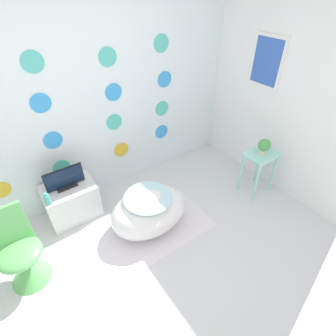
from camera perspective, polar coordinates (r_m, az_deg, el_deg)
name	(u,v)px	position (r m, az deg, el deg)	size (l,w,h in m)	color
ground_plane	(175,292)	(2.74, 1.61, -25.32)	(12.00, 12.00, 0.00)	silver
wall_back_dotted	(80,99)	(3.08, -18.67, 13.95)	(5.07, 0.05, 2.60)	white
wall_right	(270,84)	(3.57, 21.25, 16.70)	(0.06, 2.75, 2.60)	white
rug	(152,231)	(3.13, -3.40, -13.47)	(1.36, 0.74, 0.01)	silver
bathtub	(149,211)	(3.02, -4.18, -9.32)	(0.89, 0.65, 0.47)	white
chair	(24,261)	(2.92, -28.87, -17.33)	(0.40, 0.40, 0.82)	#66C166
tv_cabinet	(72,201)	(3.34, -20.26, -6.73)	(0.58, 0.43, 0.45)	silver
tv	(65,179)	(3.13, -21.57, -2.29)	(0.43, 0.12, 0.25)	black
vase	(47,199)	(3.02, -24.79, -6.18)	(0.06, 0.06, 0.14)	#51B2AD
side_table	(260,163)	(3.53, 19.34, 1.01)	(0.39, 0.31, 0.60)	#99E0D8
potted_plant_left	(264,146)	(3.39, 20.23, 4.54)	(0.15, 0.15, 0.20)	beige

